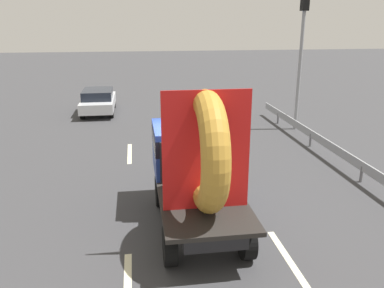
% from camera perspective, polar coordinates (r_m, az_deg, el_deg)
% --- Properties ---
extents(ground_plane, '(120.00, 120.00, 0.00)m').
position_cam_1_polar(ground_plane, '(11.26, 0.90, -9.30)').
color(ground_plane, '#38383A').
extents(flatbed_truck, '(2.02, 4.77, 3.73)m').
position_cam_1_polar(flatbed_truck, '(9.92, 0.59, -2.22)').
color(flatbed_truck, black).
rests_on(flatbed_truck, ground_plane).
extents(distant_sedan, '(1.78, 4.15, 1.35)m').
position_cam_1_polar(distant_sedan, '(23.15, -13.40, 6.16)').
color(distant_sedan, black).
rests_on(distant_sedan, ground_plane).
extents(traffic_light, '(0.42, 0.36, 6.38)m').
position_cam_1_polar(traffic_light, '(19.30, 15.60, 13.99)').
color(traffic_light, gray).
rests_on(traffic_light, ground_plane).
extents(guardrail, '(0.10, 15.51, 0.71)m').
position_cam_1_polar(guardrail, '(15.53, 19.78, -0.61)').
color(guardrail, gray).
rests_on(guardrail, ground_plane).
extents(lane_dash_left_far, '(0.16, 2.45, 0.01)m').
position_cam_1_polar(lane_dash_left_far, '(15.91, -9.01, -1.34)').
color(lane_dash_left_far, beige).
rests_on(lane_dash_left_far, ground_plane).
extents(lane_dash_right_near, '(0.16, 2.43, 0.01)m').
position_cam_1_polar(lane_dash_right_near, '(9.35, 13.81, -15.93)').
color(lane_dash_right_near, beige).
rests_on(lane_dash_right_near, ground_plane).
extents(lane_dash_right_far, '(0.16, 2.98, 0.01)m').
position_cam_1_polar(lane_dash_right_far, '(16.13, 3.60, -0.90)').
color(lane_dash_right_far, beige).
rests_on(lane_dash_right_far, ground_plane).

